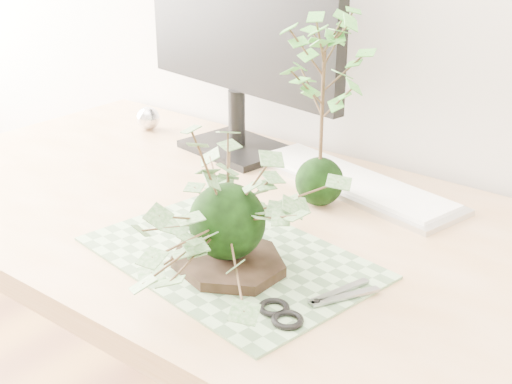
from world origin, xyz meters
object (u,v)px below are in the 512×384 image
at_px(desk, 298,286).
at_px(keyboard, 352,182).
at_px(ivy_kokedama, 227,188).
at_px(maple_kokedama, 324,64).
at_px(monitor, 239,20).

xyz_separation_m(desk, keyboard, (-0.04, 0.22, 0.10)).
height_order(ivy_kokedama, maple_kokedama, maple_kokedama).
bearing_deg(keyboard, desk, -67.27).
distance_m(ivy_kokedama, keyboard, 0.39).
height_order(ivy_kokedama, keyboard, ivy_kokedama).
height_order(ivy_kokedama, monitor, monitor).
bearing_deg(monitor, keyboard, 4.37).
distance_m(ivy_kokedama, monitor, 0.51).
relative_size(maple_kokedama, monitor, 0.66).
bearing_deg(maple_kokedama, monitor, 156.09).
bearing_deg(ivy_kokedama, monitor, 128.13).
bearing_deg(desk, monitor, 143.24).
bearing_deg(ivy_kokedama, keyboard, 93.54).
height_order(desk, keyboard, keyboard).
height_order(desk, monitor, monitor).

